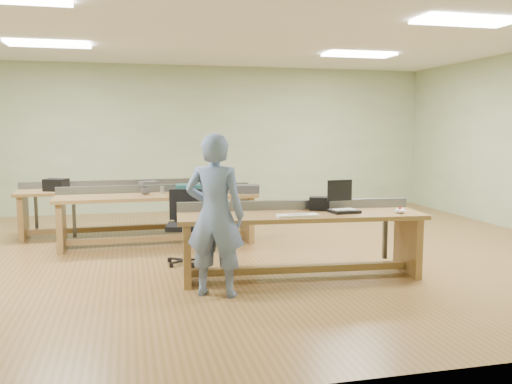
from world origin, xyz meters
TOP-DOWN VIEW (x-y plane):
  - floor at (0.00, 0.00)m, footprint 10.00×10.00m
  - ceiling at (0.00, 0.00)m, footprint 10.00×10.00m
  - wall_back at (0.00, 4.00)m, footprint 10.00×0.04m
  - wall_front at (0.00, -4.00)m, footprint 10.00×0.04m
  - fluor_panels at (0.00, 0.00)m, footprint 6.20×3.50m
  - workbench_front at (0.52, -1.40)m, footprint 2.87×0.99m
  - workbench_mid at (-0.99, 0.79)m, footprint 2.92×0.83m
  - workbench_back at (-1.73, 1.73)m, footprint 2.77×0.82m
  - person at (-0.55, -1.88)m, footprint 0.72×0.61m
  - laptop_base at (1.03, -1.49)m, footprint 0.33×0.28m
  - laptop_screen at (1.02, -1.37)m, footprint 0.31×0.04m
  - keyboard at (0.41, -1.65)m, footprint 0.46×0.17m
  - trackball_mouse at (1.64, -1.67)m, footprint 0.14×0.16m
  - camera_bag at (0.81, -1.24)m, footprint 0.27×0.23m
  - task_chair at (-0.71, -0.45)m, footprint 0.59×0.59m
  - parts_bin_teal at (-0.49, 0.65)m, footprint 0.49×0.41m
  - parts_bin_grey at (0.32, 0.68)m, footprint 0.51×0.39m
  - mug at (-1.16, 0.80)m, footprint 0.17×0.17m
  - drinks_can at (-0.91, 0.85)m, footprint 0.07×0.07m
  - storage_box_back at (-2.49, 1.60)m, footprint 0.40×0.35m
  - tray_back at (-1.07, 1.64)m, footprint 0.35×0.30m

SIDE VIEW (x-z plane):
  - floor at x=0.00m, z-range 0.00..0.00m
  - task_chair at x=-0.71m, z-range -0.13..0.81m
  - workbench_back at x=-1.73m, z-range 0.12..0.98m
  - workbench_front at x=0.52m, z-range 0.13..0.99m
  - workbench_mid at x=-0.99m, z-range 0.13..0.99m
  - keyboard at x=0.41m, z-range 0.75..0.78m
  - laptop_base at x=1.03m, z-range 0.75..0.78m
  - trackball_mouse at x=1.64m, z-range 0.75..0.81m
  - mug at x=-1.16m, z-range 0.75..0.85m
  - drinks_can at x=-0.91m, z-range 0.75..0.86m
  - tray_back at x=-1.07m, z-range 0.75..0.87m
  - parts_bin_grey at x=0.32m, z-range 0.75..0.87m
  - parts_bin_teal at x=-0.49m, z-range 0.75..0.90m
  - camera_bag at x=0.81m, z-range 0.75..0.91m
  - person at x=-0.55m, z-range 0.00..1.68m
  - storage_box_back at x=-2.49m, z-range 0.75..0.94m
  - laptop_screen at x=1.02m, z-range 0.87..1.12m
  - wall_back at x=0.00m, z-range 0.00..3.00m
  - wall_front at x=0.00m, z-range 0.00..3.00m
  - fluor_panels at x=0.00m, z-range 2.96..2.99m
  - ceiling at x=0.00m, z-range 3.00..3.00m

